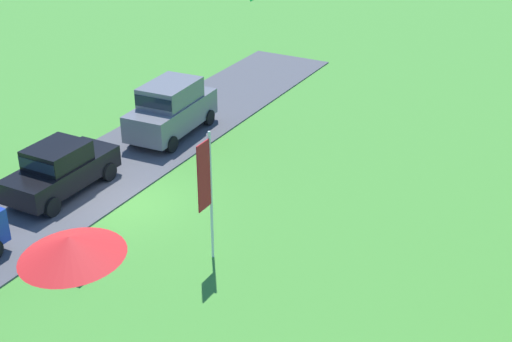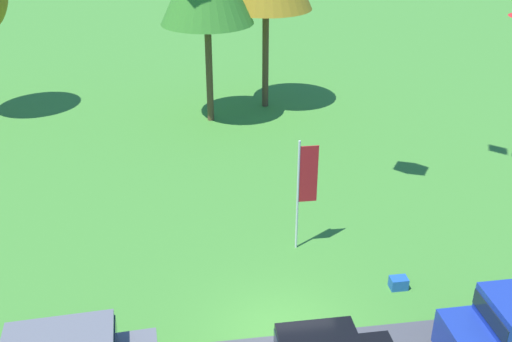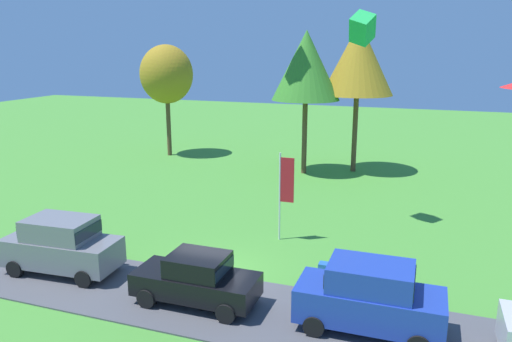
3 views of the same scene
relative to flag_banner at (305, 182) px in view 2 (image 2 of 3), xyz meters
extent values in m
plane|color=#478E33|center=(-1.61, -4.49, -2.66)|extent=(120.00, 120.00, 0.00)
cylinder|color=black|center=(3.18, -5.72, -2.26)|extent=(0.68, 0.24, 0.68)
cylinder|color=brown|center=(-2.32, 12.89, -0.03)|extent=(0.36, 0.36, 5.27)
cylinder|color=brown|center=(0.96, 14.64, 0.12)|extent=(0.36, 0.36, 5.57)
cylinder|color=silver|center=(-0.23, 0.00, -0.56)|extent=(0.08, 0.08, 4.21)
cube|color=red|center=(0.12, 0.00, 0.28)|extent=(0.64, 0.04, 2.10)
cube|color=blue|center=(2.59, -2.80, -2.46)|extent=(0.56, 0.40, 0.40)
camera|label=1|loc=(15.32, 9.98, 9.51)|focal=50.00mm
camera|label=2|loc=(-4.25, -17.72, 9.50)|focal=42.00mm
camera|label=3|loc=(6.17, -21.27, 6.23)|focal=35.00mm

